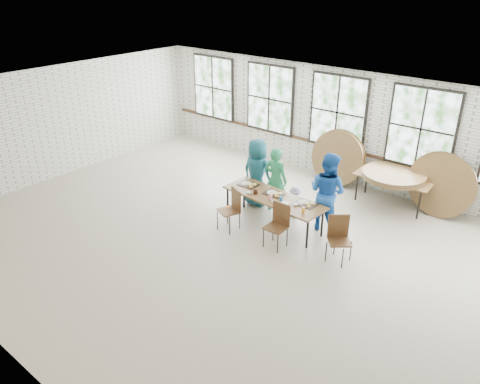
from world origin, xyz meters
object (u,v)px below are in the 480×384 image
at_px(chair_near_left, 232,206).
at_px(chair_near_right, 279,221).
at_px(dining_table, 274,199).
at_px(storage_table, 393,180).

relative_size(chair_near_left, chair_near_right, 1.00).
height_order(dining_table, chair_near_right, chair_near_right).
height_order(dining_table, storage_table, same).
distance_m(chair_near_left, chair_near_right, 1.19).
distance_m(dining_table, chair_near_right, 0.81).
bearing_deg(chair_near_right, chair_near_left, -177.02).
bearing_deg(dining_table, storage_table, 63.11).
relative_size(dining_table, storage_table, 1.34).
distance_m(dining_table, storage_table, 3.12).
bearing_deg(chair_near_left, chair_near_right, 26.79).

